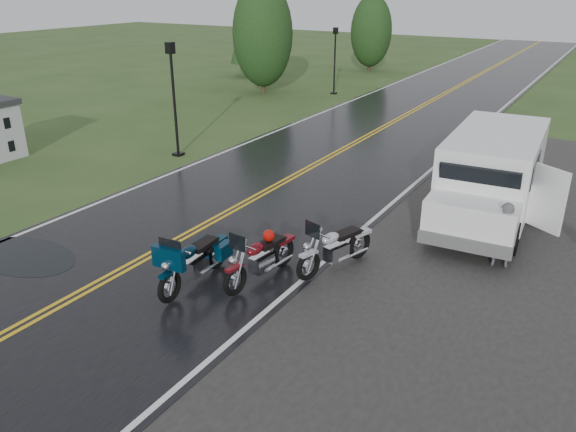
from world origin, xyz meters
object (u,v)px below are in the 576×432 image
object	(u,v)px
motorcycle_red	(235,269)
van_white	(437,195)
motorcycle_teal	(168,275)
motorcycle_silver	(309,255)
lamp_post_near_left	(174,100)
lamp_post_far_left	(335,61)
person_at_van	(503,236)

from	to	relation	value
motorcycle_red	van_white	bearing A→B (deg)	67.48
motorcycle_teal	motorcycle_red	bearing A→B (deg)	38.89
motorcycle_teal	motorcycle_silver	distance (m)	3.03
motorcycle_silver	lamp_post_near_left	distance (m)	10.97
van_white	lamp_post_near_left	distance (m)	11.03
motorcycle_silver	van_white	size ratio (longest dim) A/B	0.37
motorcycle_red	van_white	world-z (taller)	van_white
lamp_post_far_left	motorcycle_teal	bearing A→B (deg)	-71.45
lamp_post_near_left	lamp_post_far_left	xyz separation A→B (m)	(-0.53, 14.32, -0.23)
person_at_van	lamp_post_near_left	distance (m)	12.96
lamp_post_near_left	van_white	bearing A→B (deg)	-12.50
motorcycle_teal	van_white	size ratio (longest dim) A/B	0.38
motorcycle_teal	lamp_post_near_left	size ratio (longest dim) A/B	0.56
van_white	motorcycle_teal	bearing A→B (deg)	-125.20
person_at_van	lamp_post_far_left	xyz separation A→B (m)	(-13.06, 17.37, 1.09)
motorcycle_teal	person_at_van	bearing A→B (deg)	39.89
person_at_van	motorcycle_teal	bearing A→B (deg)	27.51
motorcycle_teal	lamp_post_far_left	world-z (taller)	lamp_post_far_left
motorcycle_silver	lamp_post_near_left	size ratio (longest dim) A/B	0.54
motorcycle_teal	motorcycle_silver	xyz separation A→B (m)	(2.00, 2.27, -0.02)
person_at_van	lamp_post_far_left	bearing A→B (deg)	-69.28
motorcycle_silver	motorcycle_teal	bearing A→B (deg)	-113.98
motorcycle_teal	lamp_post_near_left	bearing A→B (deg)	126.56
lamp_post_far_left	motorcycle_silver	bearing A→B (deg)	-64.76
lamp_post_far_left	lamp_post_near_left	bearing A→B (deg)	-87.86
lamp_post_near_left	lamp_post_far_left	size ratio (longest dim) A/B	1.12
motorcycle_red	lamp_post_far_left	distance (m)	23.36
motorcycle_red	motorcycle_teal	size ratio (longest dim) A/B	0.97
motorcycle_teal	lamp_post_far_left	xyz separation A→B (m)	(-7.59, 22.61, 1.19)
van_white	person_at_van	xyz separation A→B (m)	(1.80, -0.67, -0.44)
van_white	lamp_post_near_left	world-z (taller)	lamp_post_near_left
lamp_post_near_left	lamp_post_far_left	distance (m)	14.33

